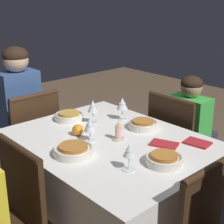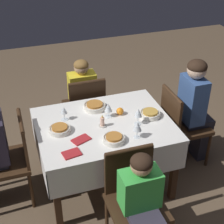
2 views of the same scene
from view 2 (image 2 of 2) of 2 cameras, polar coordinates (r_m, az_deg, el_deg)
ground_plane at (r=3.61m, az=-1.17°, el=-11.45°), size 8.00×8.00×0.00m
dining_table at (r=3.21m, az=-1.30°, el=-3.36°), size 1.24×0.96×0.73m
chair_east at (r=3.65m, az=11.33°, el=-1.77°), size 0.44×0.43×0.88m
chair_west at (r=3.27m, az=-16.36°, el=-7.13°), size 0.44×0.43×0.88m
chair_south at (r=2.79m, az=3.67°, el=-13.79°), size 0.43×0.44×0.88m
chair_north at (r=3.87m, az=-4.51°, el=0.97°), size 0.43×0.44×0.88m
person_adult_denim at (r=3.62m, az=13.76°, el=1.04°), size 0.34×0.30×1.19m
person_child_green at (r=2.65m, az=5.11°, el=-15.54°), size 0.30×0.33×0.99m
person_child_yellow at (r=3.98m, az=-5.15°, el=2.93°), size 0.30×0.33×1.01m
bowl_east at (r=3.26m, az=6.35°, el=-0.26°), size 0.20×0.20×0.06m
wine_glass_east at (r=3.09m, az=4.38°, el=-0.20°), size 0.07×0.07×0.16m
bowl_west at (r=3.07m, az=-8.67°, el=-2.84°), size 0.19×0.19×0.06m
wine_glass_west at (r=3.18m, az=-8.02°, el=0.19°), size 0.07×0.07×0.14m
bowl_south at (r=2.92m, az=0.39°, el=-4.42°), size 0.19×0.19×0.06m
wine_glass_south at (r=2.92m, az=4.24°, el=-2.43°), size 0.08×0.08×0.16m
bowl_north at (r=3.36m, az=-2.90°, el=1.01°), size 0.22×0.22×0.06m
wine_glass_north at (r=3.20m, az=-0.62°, el=0.71°), size 0.07×0.07×0.14m
candle_centerpiece at (r=3.09m, az=-1.62°, el=-1.78°), size 0.07×0.07×0.12m
orange_fruit at (r=3.26m, az=1.33°, el=0.14°), size 0.07×0.07×0.07m
napkin_red_folded at (r=2.95m, az=-5.16°, el=-4.59°), size 0.18×0.15×0.01m
napkin_spare_side at (r=2.81m, az=-6.72°, el=-6.89°), size 0.16×0.13×0.01m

